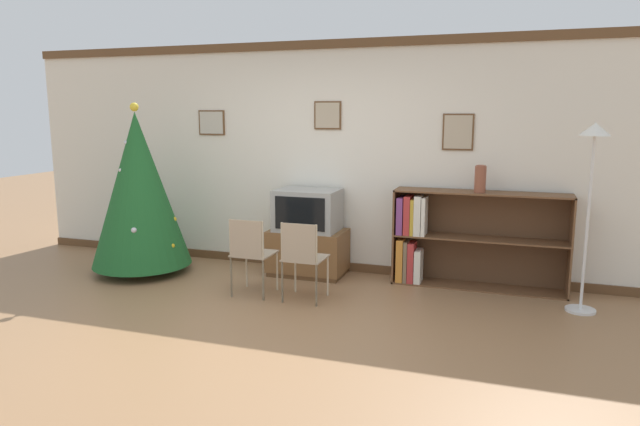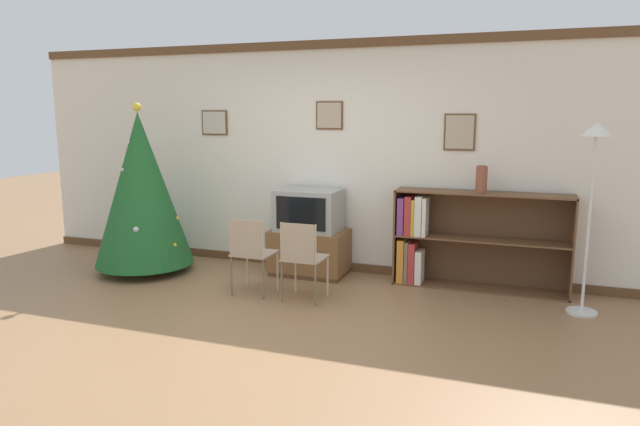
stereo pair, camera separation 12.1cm
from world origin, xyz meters
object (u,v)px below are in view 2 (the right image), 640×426
object	(u,v)px
television	(309,210)
bookshelf	(451,239)
tv_console	(309,252)
folding_chair_right	(302,256)
folding_chair_left	(250,251)
christmas_tree	(142,189)
standing_lamp	(593,169)
vase	(481,179)

from	to	relation	value
television	bookshelf	world-z (taller)	bookshelf
tv_console	folding_chair_right	distance (m)	1.01
folding_chair_right	folding_chair_left	bearing A→B (deg)	180.00
christmas_tree	standing_lamp	size ratio (longest dim) A/B	1.11
tv_console	folding_chair_left	size ratio (longest dim) A/B	1.07
bookshelf	standing_lamp	distance (m)	1.62
folding_chair_left	bookshelf	bearing A→B (deg)	29.18
folding_chair_right	vase	bearing A→B (deg)	31.64
folding_chair_left	standing_lamp	distance (m)	3.37
standing_lamp	tv_console	bearing A→B (deg)	172.96
folding_chair_left	bookshelf	size ratio (longest dim) A/B	0.45
tv_console	bookshelf	bearing A→B (deg)	3.92
folding_chair_right	standing_lamp	world-z (taller)	standing_lamp
christmas_tree	tv_console	xyz separation A→B (m)	(1.90, 0.54, -0.72)
christmas_tree	folding_chair_right	size ratio (longest dim) A/B	2.43
television	folding_chair_left	distance (m)	1.03
christmas_tree	standing_lamp	bearing A→B (deg)	2.18
standing_lamp	christmas_tree	bearing A→B (deg)	-177.82
bookshelf	vase	xyz separation A→B (m)	(0.29, -0.06, 0.67)
christmas_tree	vase	size ratio (longest dim) A/B	6.91
television	folding_chair_right	world-z (taller)	television
christmas_tree	folding_chair_right	distance (m)	2.28
television	folding_chair_left	size ratio (longest dim) A/B	0.88
vase	standing_lamp	world-z (taller)	standing_lamp
bookshelf	vase	size ratio (longest dim) A/B	6.35
bookshelf	standing_lamp	world-z (taller)	standing_lamp
christmas_tree	bookshelf	xyz separation A→B (m)	(3.52, 0.65, -0.46)
tv_console	standing_lamp	distance (m)	3.14
christmas_tree	vase	world-z (taller)	christmas_tree
television	folding_chair_right	xyz separation A→B (m)	(0.28, -0.95, -0.30)
tv_console	standing_lamp	xyz separation A→B (m)	(2.91, -0.36, 1.11)
television	folding_chair_left	bearing A→B (deg)	-106.71
folding_chair_left	television	bearing A→B (deg)	73.29
folding_chair_right	standing_lamp	xyz separation A→B (m)	(2.63, 0.59, 0.90)
christmas_tree	bookshelf	world-z (taller)	christmas_tree
tv_console	standing_lamp	world-z (taller)	standing_lamp
television	folding_chair_right	bearing A→B (deg)	-73.29
standing_lamp	television	bearing A→B (deg)	173.01
tv_console	standing_lamp	size ratio (longest dim) A/B	0.49
christmas_tree	standing_lamp	distance (m)	4.83
tv_console	vase	distance (m)	2.12
bookshelf	folding_chair_left	bearing A→B (deg)	-150.82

